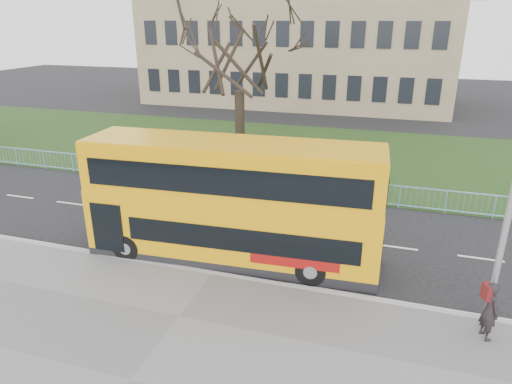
% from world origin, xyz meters
% --- Properties ---
extents(ground, '(120.00, 120.00, 0.00)m').
position_xyz_m(ground, '(0.00, 0.00, 0.00)').
color(ground, black).
rests_on(ground, ground).
extents(pavement, '(80.00, 10.50, 0.12)m').
position_xyz_m(pavement, '(0.00, -6.75, 0.06)').
color(pavement, slate).
rests_on(pavement, ground).
extents(kerb, '(80.00, 0.20, 0.14)m').
position_xyz_m(kerb, '(0.00, -1.55, 0.07)').
color(kerb, '#99989B').
rests_on(kerb, ground).
extents(grass_verge, '(80.00, 15.40, 0.08)m').
position_xyz_m(grass_verge, '(0.00, 14.30, 0.04)').
color(grass_verge, '#1D3B15').
rests_on(grass_verge, ground).
extents(guard_railing, '(40.00, 0.12, 1.10)m').
position_xyz_m(guard_railing, '(0.00, 6.60, 0.55)').
color(guard_railing, '#7DBADE').
rests_on(guard_railing, ground).
extents(bare_tree, '(7.45, 7.45, 10.64)m').
position_xyz_m(bare_tree, '(-3.00, 10.00, 5.40)').
color(bare_tree, black).
rests_on(bare_tree, grass_verge).
extents(civic_building, '(30.00, 15.00, 14.00)m').
position_xyz_m(civic_building, '(-5.00, 35.00, 7.00)').
color(civic_building, '#7A6C4D').
rests_on(civic_building, ground).
extents(yellow_bus, '(10.49, 3.04, 4.34)m').
position_xyz_m(yellow_bus, '(0.24, -0.16, 2.33)').
color(yellow_bus, orange).
rests_on(yellow_bus, ground).
extents(pedestrian, '(0.61, 0.73, 1.70)m').
position_xyz_m(pedestrian, '(8.41, -2.47, 0.97)').
color(pedestrian, black).
rests_on(pedestrian, pavement).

